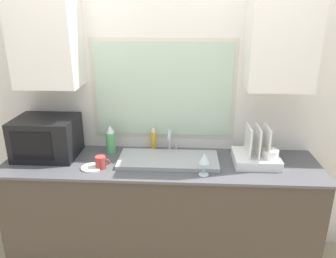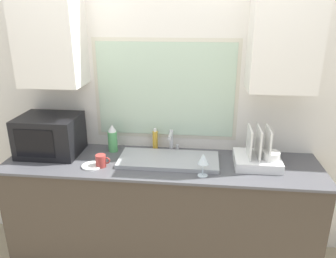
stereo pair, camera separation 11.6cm
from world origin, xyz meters
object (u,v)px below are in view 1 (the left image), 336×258
(microwave, at_px, (47,137))
(wine_glass, at_px, (204,159))
(faucet, at_px, (170,140))
(spray_bottle, at_px, (111,140))
(dish_rack, at_px, (257,155))
(mug_near_sink, at_px, (101,162))
(soap_bottle, at_px, (153,140))

(microwave, xyz_separation_m, wine_glass, (1.22, -0.26, -0.03))
(faucet, relative_size, microwave, 0.40)
(faucet, height_order, spray_bottle, spray_bottle)
(microwave, xyz_separation_m, dish_rack, (1.62, -0.04, -0.09))
(mug_near_sink, bearing_deg, faucet, 32.52)
(dish_rack, bearing_deg, spray_bottle, 173.03)
(dish_rack, bearing_deg, soap_bottle, 165.33)
(microwave, distance_m, spray_bottle, 0.49)
(soap_bottle, distance_m, wine_glass, 0.58)
(soap_bottle, bearing_deg, spray_bottle, -168.21)
(spray_bottle, bearing_deg, microwave, -168.87)
(faucet, distance_m, wine_glass, 0.45)
(spray_bottle, height_order, wine_glass, spray_bottle)
(dish_rack, distance_m, wine_glass, 0.46)
(mug_near_sink, relative_size, wine_glass, 0.65)
(faucet, bearing_deg, wine_glass, -55.78)
(spray_bottle, height_order, mug_near_sink, spray_bottle)
(soap_bottle, distance_m, mug_near_sink, 0.50)
(spray_bottle, relative_size, mug_near_sink, 2.10)
(soap_bottle, bearing_deg, faucet, -18.67)
(mug_near_sink, bearing_deg, microwave, 157.51)
(spray_bottle, bearing_deg, dish_rack, -6.97)
(spray_bottle, bearing_deg, wine_glass, -25.60)
(dish_rack, distance_m, mug_near_sink, 1.16)
(soap_bottle, bearing_deg, mug_near_sink, -134.14)
(microwave, distance_m, dish_rack, 1.62)
(microwave, bearing_deg, dish_rack, -1.58)
(faucet, distance_m, mug_near_sink, 0.58)
(spray_bottle, bearing_deg, faucet, 2.75)
(microwave, relative_size, dish_rack, 1.40)
(faucet, height_order, wine_glass, faucet)
(spray_bottle, relative_size, soap_bottle, 1.25)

